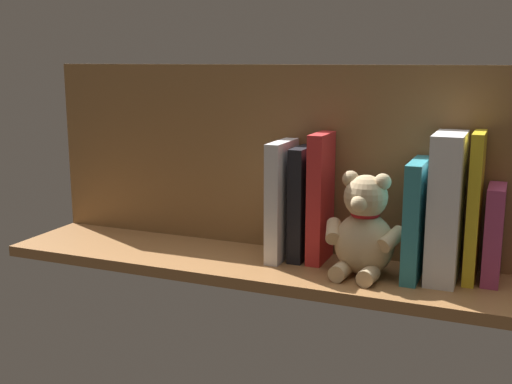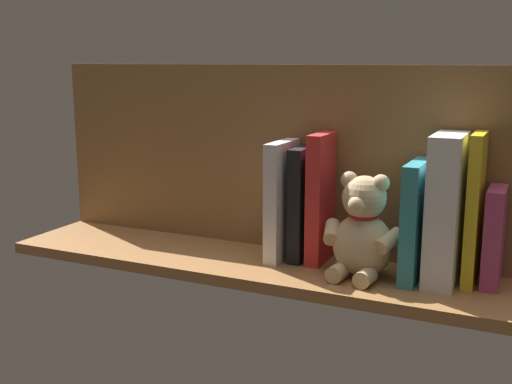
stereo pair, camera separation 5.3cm
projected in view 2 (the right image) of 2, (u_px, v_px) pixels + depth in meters
ground_plane at (256, 264)px, 127.68cm from camera, size 104.53×24.41×2.20cm
shelf_back_panel at (276, 158)px, 132.40cm from camera, size 104.53×1.50×38.13cm
book_0 at (494, 237)px, 111.01cm from camera, size 3.01×9.51×17.48cm
book_1 at (475, 209)px, 111.22cm from camera, size 2.07×10.18×26.84cm
dictionary_thick_white at (446, 209)px, 111.84cm from camera, size 5.33×13.02×26.59cm
book_2 at (415, 221)px, 114.11cm from camera, size 2.83×14.01×21.50cm
teddy_bear at (363, 232)px, 115.59cm from camera, size 15.54×13.10×19.26cm
book_3 at (321, 199)px, 123.44cm from camera, size 2.91×9.65×25.33cm
book_4 at (302, 204)px, 125.30cm from camera, size 2.79×9.69×22.47cm
book_5 at (282, 201)px, 125.68cm from camera, size 2.80×12.12×23.56cm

